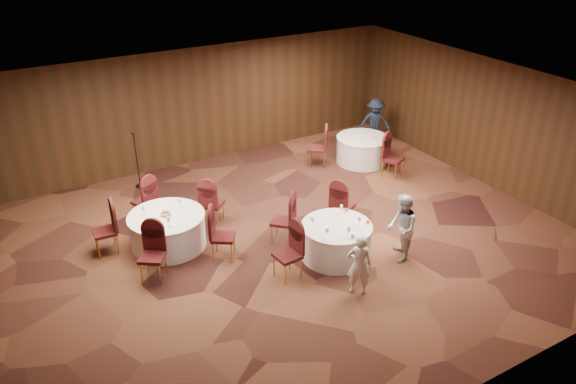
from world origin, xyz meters
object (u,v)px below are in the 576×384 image
woman_b (402,228)px  woman_a (359,264)px  table_right (362,149)px  man_c (375,123)px  table_left (168,230)px  mic_stand (138,172)px  table_main (336,241)px

woman_b → woman_a: bearing=-40.0°
table_right → woman_a: (-3.66, -4.78, 0.25)m
table_right → man_c: size_ratio=0.99×
table_left → table_right: same height
table_left → woman_a: (2.54, -3.35, 0.25)m
table_right → mic_stand: bearing=164.6°
mic_stand → woman_b: (3.67, -5.91, 0.31)m
woman_a → woman_b: (1.43, 0.50, 0.10)m
woman_b → table_right: bearing=-176.9°
table_main → mic_stand: bearing=116.3°
woman_a → table_main: bearing=-71.1°
table_right → woman_b: 4.84m
table_main → man_c: 6.15m
man_c → woman_b: bearing=-90.5°
mic_stand → man_c: size_ratio=1.00×
table_left → woman_b: bearing=-35.7°
table_left → mic_stand: bearing=84.5°
woman_a → man_c: size_ratio=0.86×
woman_b → mic_stand: bearing=-117.5°
man_c → mic_stand: bearing=-154.8°
mic_stand → woman_a: 6.80m
table_left → woman_a: bearing=-52.8°
woman_a → man_c: bearing=-96.1°
mic_stand → man_c: bearing=-7.1°
table_main → mic_stand: size_ratio=0.99×
woman_a → woman_b: 1.51m
table_main → woman_a: woman_a is taller
mic_stand → woman_b: bearing=-58.2°
mic_stand → man_c: (6.92, -0.86, 0.32)m
table_left → woman_b: size_ratio=1.12×
table_right → woman_a: size_ratio=1.16×
woman_b → man_c: bearing=177.9°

